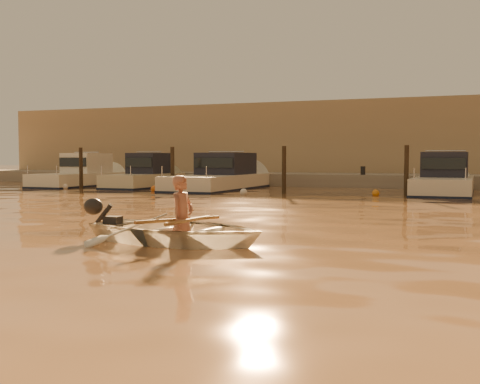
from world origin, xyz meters
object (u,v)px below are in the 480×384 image
at_px(moored_boat_1, 144,175).
at_px(waterfront_building, 351,143).
at_px(dinghy, 178,230).
at_px(moored_boat_2, 220,176).
at_px(person, 182,218).
at_px(moored_boat_0, 80,174).
at_px(moored_boat_4, 444,179).

height_order(moored_boat_1, waterfront_building, waterfront_building).
xyz_separation_m(dinghy, moored_boat_2, (-6.60, 16.93, 0.40)).
bearing_deg(person, waterfront_building, 11.99).
bearing_deg(person, moored_boat_0, 47.84).
xyz_separation_m(moored_boat_0, moored_boat_4, (18.29, 0.00, 0.00)).
bearing_deg(dinghy, moored_boat_2, 28.02).
bearing_deg(dinghy, moored_boat_1, 39.22).
xyz_separation_m(dinghy, waterfront_building, (-2.48, 27.93, 2.17)).
height_order(moored_boat_0, waterfront_building, waterfront_building).
relative_size(moored_boat_2, moored_boat_4, 1.24).
bearing_deg(dinghy, person, -90.00).
xyz_separation_m(person, moored_boat_0, (-14.79, 16.95, 0.17)).
bearing_deg(moored_boat_2, moored_boat_4, 0.00).
height_order(moored_boat_2, moored_boat_4, same).
height_order(dinghy, moored_boat_0, moored_boat_0).
bearing_deg(waterfront_building, person, -84.72).
height_order(dinghy, moored_boat_1, moored_boat_1).
bearing_deg(moored_boat_2, moored_boat_1, 180.00).
relative_size(dinghy, person, 2.22).
bearing_deg(waterfront_building, moored_boat_2, -110.54).
distance_m(dinghy, moored_boat_1, 20.08).
height_order(person, moored_boat_4, moored_boat_4).
relative_size(person, moored_boat_4, 0.22).
height_order(moored_boat_1, moored_boat_2, same).
distance_m(person, waterfront_building, 28.13).
height_order(moored_boat_0, moored_boat_2, same).
xyz_separation_m(dinghy, person, (0.10, -0.01, 0.23)).
bearing_deg(waterfront_building, moored_boat_1, -127.06).
xyz_separation_m(moored_boat_2, waterfront_building, (4.12, 11.00, 1.77)).
bearing_deg(moored_boat_0, moored_boat_4, 0.00).
distance_m(moored_boat_1, waterfront_building, 13.90).
height_order(person, moored_boat_2, moored_boat_2).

